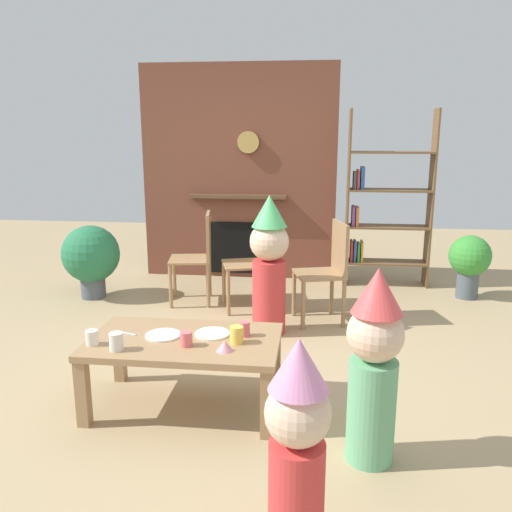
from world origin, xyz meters
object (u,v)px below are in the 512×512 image
(paper_cup_near_left, at_px, (116,342))
(birthday_cake_slice, at_px, (225,346))
(paper_plate_front, at_px, (163,335))
(child_with_cone_hat, at_px, (297,445))
(potted_plant_short, at_px, (91,256))
(child_by_the_chairs, at_px, (269,262))
(paper_plate_rear, at_px, (212,334))
(dining_chair_middle, at_px, (254,256))
(dining_chair_right, at_px, (329,266))
(dining_chair_left, at_px, (199,252))
(potted_plant_tall, at_px, (470,260))
(bookshelf, at_px, (382,206))
(child_in_pink, at_px, (374,362))
(paper_cup_near_right, at_px, (245,329))
(paper_cup_far_right, at_px, (237,335))
(paper_cup_far_left, at_px, (186,339))
(coffee_table, at_px, (185,349))
(paper_cup_center, at_px, (92,338))

(paper_cup_near_left, bearing_deg, birthday_cake_slice, 5.47)
(paper_plate_front, xyz_separation_m, child_with_cone_hat, (0.86, -1.13, 0.04))
(paper_plate_front, bearing_deg, potted_plant_short, 123.63)
(child_by_the_chairs, bearing_deg, paper_cup_near_left, -9.08)
(paper_plate_rear, xyz_separation_m, child_by_the_chairs, (0.24, 1.21, 0.17))
(dining_chair_middle, distance_m, dining_chair_right, 0.76)
(dining_chair_right, xyz_separation_m, potted_plant_short, (-2.38, 0.42, -0.07))
(paper_cup_near_left, relative_size, child_with_cone_hat, 0.11)
(dining_chair_left, height_order, dining_chair_right, same)
(paper_plate_rear, bearing_deg, potted_plant_tall, 47.67)
(bookshelf, height_order, child_in_pink, bookshelf)
(paper_cup_near_left, xyz_separation_m, paper_cup_near_right, (0.70, 0.30, -0.01))
(child_by_the_chairs, relative_size, dining_chair_left, 1.30)
(child_in_pink, bearing_deg, child_with_cone_hat, 83.93)
(dining_chair_middle, relative_size, potted_plant_tall, 1.39)
(paper_plate_front, bearing_deg, bookshelf, 60.42)
(paper_cup_near_left, bearing_deg, bookshelf, 59.45)
(paper_plate_rear, bearing_deg, bookshelf, 64.64)
(dining_chair_left, bearing_deg, paper_cup_near_left, 81.05)
(bookshelf, distance_m, dining_chair_left, 2.06)
(paper_cup_far_right, height_order, paper_plate_front, paper_cup_far_right)
(dining_chair_left, distance_m, dining_chair_middle, 0.57)
(birthday_cake_slice, distance_m, dining_chair_left, 2.27)
(dining_chair_left, bearing_deg, paper_cup_far_left, 91.25)
(paper_cup_near_left, height_order, dining_chair_middle, dining_chair_middle)
(child_in_pink, bearing_deg, paper_cup_near_right, -13.73)
(paper_cup_far_left, height_order, dining_chair_right, dining_chair_right)
(paper_plate_rear, height_order, dining_chair_middle, dining_chair_middle)
(paper_plate_front, distance_m, paper_plate_rear, 0.30)
(coffee_table, relative_size, paper_cup_near_right, 12.66)
(bookshelf, distance_m, dining_chair_right, 1.44)
(paper_cup_near_left, bearing_deg, potted_plant_short, 116.78)
(bookshelf, distance_m, coffee_table, 3.28)
(child_by_the_chairs, bearing_deg, paper_cup_far_left, 2.79)
(birthday_cake_slice, xyz_separation_m, dining_chair_right, (0.62, 1.78, 0.03))
(paper_cup_far_left, bearing_deg, potted_plant_tall, 48.34)
(paper_cup_center, bearing_deg, paper_plate_rear, 19.33)
(paper_cup_far_right, xyz_separation_m, potted_plant_short, (-1.81, 2.08, -0.06))
(paper_cup_far_left, bearing_deg, child_with_cone_hat, -55.62)
(paper_cup_near_right, height_order, child_with_cone_hat, child_with_cone_hat)
(birthday_cake_slice, bearing_deg, paper_cup_far_right, 67.88)
(paper_cup_near_right, height_order, birthday_cake_slice, paper_cup_near_right)
(paper_cup_far_left, distance_m, birthday_cake_slice, 0.24)
(paper_cup_center, relative_size, paper_plate_rear, 0.41)
(birthday_cake_slice, distance_m, potted_plant_tall, 3.34)
(paper_cup_near_left, xyz_separation_m, paper_cup_far_left, (0.38, 0.11, -0.01))
(coffee_table, distance_m, paper_cup_near_left, 0.42)
(coffee_table, height_order, child_by_the_chairs, child_by_the_chairs)
(paper_cup_far_right, xyz_separation_m, paper_plate_rear, (-0.17, 0.11, -0.05))
(paper_plate_rear, distance_m, potted_plant_short, 2.56)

